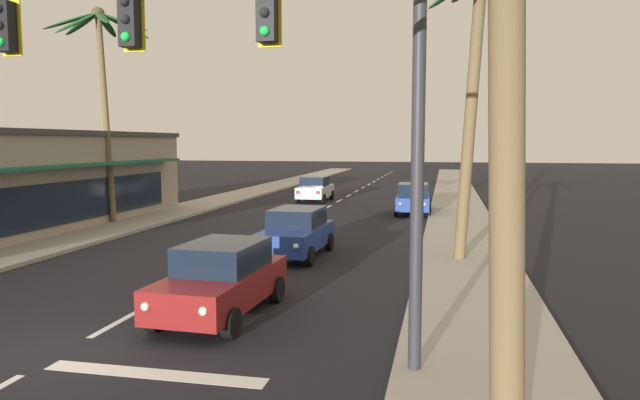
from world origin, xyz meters
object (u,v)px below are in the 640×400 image
at_px(sedan_third_in_queue, 297,232).
at_px(palm_left_second, 101,61).
at_px(sedan_lead_at_stop_bar, 222,279).
at_px(sedan_oncoming_far, 315,189).
at_px(traffic_signal_mast, 224,58).
at_px(palm_right_second, 474,63).
at_px(palm_right_nearest, 508,61).
at_px(sedan_parked_nearest_kerb, 413,198).

distance_m(sedan_third_in_queue, palm_left_second, 14.17).
bearing_deg(sedan_lead_at_stop_bar, palm_left_second, 130.37).
xyz_separation_m(sedan_lead_at_stop_bar, sedan_oncoming_far, (-3.57, 25.98, 0.00)).
xyz_separation_m(traffic_signal_mast, sedan_oncoming_far, (-4.76, 28.66, -4.56)).
bearing_deg(palm_right_second, sedan_lead_at_stop_bar, -128.66).
relative_size(palm_right_nearest, palm_right_second, 0.77).
relative_size(sedan_parked_nearest_kerb, palm_left_second, 0.44).
relative_size(traffic_signal_mast, palm_right_nearest, 1.40).
bearing_deg(sedan_oncoming_far, sedan_third_in_queue, -79.41).
height_order(traffic_signal_mast, sedan_oncoming_far, traffic_signal_mast).
distance_m(sedan_oncoming_far, palm_right_second, 21.68).
xyz_separation_m(traffic_signal_mast, palm_right_second, (4.62, 9.94, 1.06)).
bearing_deg(palm_left_second, traffic_signal_mast, -52.03).
bearing_deg(sedan_lead_at_stop_bar, sedan_third_in_queue, 90.42).
bearing_deg(palm_right_nearest, sedan_parked_nearest_kerb, 95.45).
bearing_deg(palm_right_nearest, sedan_lead_at_stop_bar, 138.58).
relative_size(sedan_oncoming_far, palm_left_second, 0.43).
bearing_deg(sedan_parked_nearest_kerb, sedan_lead_at_stop_bar, -99.04).
relative_size(palm_left_second, palm_right_nearest, 1.39).
height_order(sedan_oncoming_far, palm_right_nearest, palm_right_nearest).
distance_m(sedan_lead_at_stop_bar, sedan_third_in_queue, 7.15).
bearing_deg(palm_right_nearest, sedan_third_in_queue, 115.23).
bearing_deg(sedan_oncoming_far, palm_right_second, -63.39).
height_order(traffic_signal_mast, sedan_third_in_queue, traffic_signal_mast).
distance_m(sedan_third_in_queue, palm_right_nearest, 14.04).
xyz_separation_m(sedan_third_in_queue, palm_right_second, (5.86, 0.11, 5.62)).
height_order(sedan_lead_at_stop_bar, sedan_third_in_queue, same).
relative_size(sedan_oncoming_far, sedan_parked_nearest_kerb, 0.99).
bearing_deg(palm_left_second, sedan_third_in_queue, -27.85).
xyz_separation_m(sedan_lead_at_stop_bar, sedan_third_in_queue, (-0.05, 7.15, 0.00)).
bearing_deg(sedan_parked_nearest_kerb, traffic_signal_mast, -95.10).
bearing_deg(sedan_third_in_queue, palm_left_second, 152.15).
bearing_deg(palm_right_second, palm_left_second, 161.35).
xyz_separation_m(sedan_oncoming_far, palm_right_nearest, (9.25, -30.99, 4.08)).
bearing_deg(palm_left_second, sedan_parked_nearest_kerb, 27.74).
bearing_deg(sedan_parked_nearest_kerb, sedan_oncoming_far, 140.82).
distance_m(sedan_third_in_queue, sedan_parked_nearest_kerb, 13.68).
height_order(sedan_lead_at_stop_bar, palm_left_second, palm_left_second).
bearing_deg(palm_left_second, palm_right_second, -18.65).
height_order(traffic_signal_mast, sedan_parked_nearest_kerb, traffic_signal_mast).
relative_size(sedan_parked_nearest_kerb, palm_right_nearest, 0.61).
distance_m(sedan_lead_at_stop_bar, sedan_parked_nearest_kerb, 20.68).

